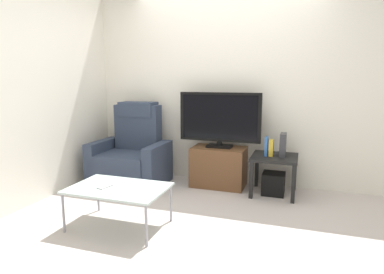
% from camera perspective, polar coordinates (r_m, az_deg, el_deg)
% --- Properties ---
extents(ground_plane, '(6.40, 6.40, 0.00)m').
position_cam_1_polar(ground_plane, '(3.66, 1.65, -12.41)').
color(ground_plane, '#BCB2AD').
extents(wall_back, '(6.40, 0.06, 2.60)m').
position_cam_1_polar(wall_back, '(4.48, 6.03, 8.72)').
color(wall_back, silver).
rests_on(wall_back, ground).
extents(wall_side, '(0.06, 4.48, 2.60)m').
position_cam_1_polar(wall_side, '(4.33, -23.04, 7.94)').
color(wall_side, silver).
rests_on(wall_side, ground).
extents(tv_stand, '(0.69, 0.43, 0.52)m').
position_cam_1_polar(tv_stand, '(4.37, 4.62, -5.11)').
color(tv_stand, brown).
rests_on(tv_stand, ground).
extents(television, '(1.06, 0.20, 0.71)m').
position_cam_1_polar(television, '(4.27, 4.80, 3.19)').
color(television, black).
rests_on(television, tv_stand).
extents(recliner_armchair, '(0.98, 0.78, 1.08)m').
position_cam_1_polar(recliner_armchair, '(4.58, -10.33, -3.07)').
color(recliner_armchair, '#2D384C').
rests_on(recliner_armchair, ground).
extents(side_table, '(0.54, 0.54, 0.48)m').
position_cam_1_polar(side_table, '(4.13, 14.03, -4.21)').
color(side_table, black).
rests_on(side_table, ground).
extents(subwoofer_box, '(0.27, 0.27, 0.27)m').
position_cam_1_polar(subwoofer_box, '(4.20, 13.87, -7.79)').
color(subwoofer_box, black).
rests_on(subwoofer_box, ground).
extents(book_leftmost, '(0.03, 0.12, 0.23)m').
position_cam_1_polar(book_leftmost, '(4.08, 12.72, -1.58)').
color(book_leftmost, '#3366B2').
rests_on(book_leftmost, side_table).
extents(book_middle, '(0.05, 0.11, 0.20)m').
position_cam_1_polar(book_middle, '(4.07, 13.52, -1.85)').
color(book_middle, gold).
rests_on(book_middle, side_table).
extents(game_console, '(0.07, 0.20, 0.28)m').
position_cam_1_polar(game_console, '(4.09, 15.43, -1.32)').
color(game_console, '#333338').
rests_on(game_console, side_table).
extents(coffee_table, '(0.90, 0.60, 0.39)m').
position_cam_1_polar(coffee_table, '(3.22, -12.58, -8.85)').
color(coffee_table, '#B2C6C1').
rests_on(coffee_table, ground).
extents(cell_phone, '(0.10, 0.16, 0.01)m').
position_cam_1_polar(cell_phone, '(3.24, -14.77, -8.27)').
color(cell_phone, '#B7B7BC').
rests_on(cell_phone, coffee_table).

